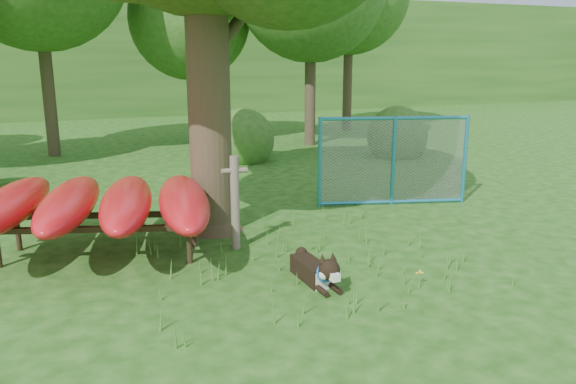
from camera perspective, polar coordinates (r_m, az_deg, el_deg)
name	(u,v)px	position (r m, az deg, el deg)	size (l,w,h in m)	color
ground	(309,289)	(7.37, 2.12, -9.78)	(80.00, 80.00, 0.00)	#17460E
wooden_post	(235,200)	(8.64, -5.41, -0.84)	(0.40, 0.14, 1.47)	#64574B
kayak_rack	(98,203)	(8.69, -18.73, -1.10)	(3.68, 3.97, 1.08)	black
husky_dog	(317,271)	(7.44, 2.98, -7.98)	(0.32, 1.21, 0.54)	black
fence_section	(393,161)	(11.39, 10.65, 3.13)	(2.96, 0.92, 2.97)	teal
wildflower_clump	(420,274)	(7.60, 13.23, -8.07)	(0.09, 0.08, 0.20)	#417E29
bg_tree_c	(189,19)	(19.66, -9.99, 16.90)	(4.00, 4.00, 6.12)	#372C1E
shrub_right	(396,156)	(17.19, 10.94, 3.60)	(1.80, 1.80, 1.80)	#2A581C
shrub_mid	(243,161)	(16.16, -4.57, 3.17)	(1.80, 1.80, 1.80)	#2A581C
wooded_hillside	(106,55)	(34.27, -18.04, 13.13)	(80.00, 12.00, 6.00)	#2A581C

